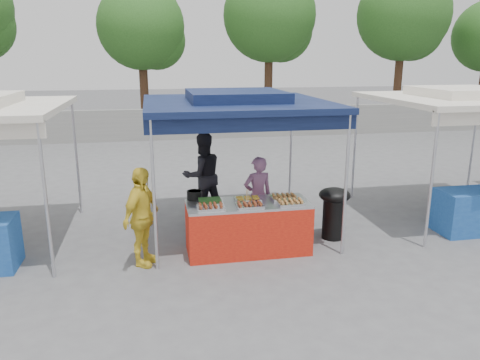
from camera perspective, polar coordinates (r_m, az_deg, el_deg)
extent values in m
plane|color=#5A5A5C|center=(8.00, 0.82, -8.38)|extent=(80.00, 80.00, 0.00)
cube|color=gray|center=(18.43, -6.16, 6.83)|extent=(40.00, 0.25, 1.20)
cylinder|color=silver|center=(6.99, -10.43, -2.08)|extent=(0.05, 0.05, 2.30)
cylinder|color=silver|center=(7.61, 12.77, -0.82)|extent=(0.05, 0.05, 2.30)
cylinder|color=silver|center=(9.90, -10.68, 2.92)|extent=(0.05, 0.05, 2.30)
cylinder|color=silver|center=(10.35, 6.19, 3.60)|extent=(0.05, 0.05, 2.30)
cube|color=#101B41|center=(8.37, -0.52, 9.33)|extent=(3.20, 3.20, 0.10)
cube|color=#101B41|center=(8.36, -0.53, 10.22)|extent=(1.65, 1.65, 0.18)
cube|color=#101B41|center=(6.93, 1.73, 6.91)|extent=(3.20, 0.04, 0.25)
cylinder|color=silver|center=(7.15, -22.54, -2.62)|extent=(0.05, 0.05, 2.30)
cylinder|color=silver|center=(10.01, -19.29, 2.47)|extent=(0.05, 0.05, 2.30)
cylinder|color=silver|center=(8.31, 22.30, -0.24)|extent=(0.05, 0.05, 2.30)
cylinder|color=silver|center=(10.88, 13.79, 3.81)|extent=(0.05, 0.05, 2.30)
cylinder|color=silver|center=(12.42, 26.52, 4.01)|extent=(0.05, 0.05, 2.30)
cube|color=silver|center=(10.19, 25.56, 8.90)|extent=(3.20, 3.20, 0.10)
cube|color=silver|center=(10.18, 25.65, 9.62)|extent=(1.65, 1.65, 0.18)
cylinder|color=#412819|center=(20.62, -11.63, 11.25)|extent=(0.36, 0.36, 3.91)
sphere|color=#2B5E1F|center=(20.62, -11.99, 17.91)|extent=(3.57, 3.57, 3.57)
sphere|color=#2B5E1F|center=(20.80, -10.18, 16.43)|extent=(2.46, 2.46, 2.46)
cylinder|color=#412819|center=(21.26, 3.48, 12.23)|extent=(0.36, 0.36, 4.36)
sphere|color=#2B5E1F|center=(21.30, 3.60, 19.43)|extent=(3.98, 3.98, 3.98)
sphere|color=#2B5E1F|center=(21.61, 5.06, 17.69)|extent=(2.74, 2.74, 2.74)
cylinder|color=#412819|center=(23.05, 18.72, 11.80)|extent=(0.36, 0.36, 4.44)
sphere|color=#2B5E1F|center=(23.10, 19.31, 18.55)|extent=(4.06, 4.06, 4.06)
sphere|color=#2B5E1F|center=(23.53, 20.24, 16.84)|extent=(2.79, 2.79, 2.79)
cube|color=red|center=(7.76, 0.98, -5.92)|extent=(2.00, 0.80, 0.81)
cube|color=silver|center=(7.62, 1.00, -2.93)|extent=(2.00, 0.80, 0.04)
cube|color=silver|center=(7.29, -3.59, -3.42)|extent=(0.42, 0.30, 0.05)
cube|color=brown|center=(7.28, -3.59, -3.14)|extent=(0.35, 0.25, 0.02)
cube|color=silver|center=(7.37, 1.18, -3.17)|extent=(0.42, 0.30, 0.05)
cube|color=brown|center=(7.36, 1.18, -2.90)|extent=(0.35, 0.25, 0.02)
cube|color=silver|center=(7.54, 6.21, -2.85)|extent=(0.42, 0.30, 0.05)
cube|color=#AF773C|center=(7.53, 6.21, -2.58)|extent=(0.35, 0.25, 0.02)
cube|color=silver|center=(7.58, -3.69, -2.70)|extent=(0.42, 0.30, 0.05)
cube|color=#27571E|center=(7.57, -3.69, -2.43)|extent=(0.35, 0.25, 0.02)
cube|color=silver|center=(7.70, 0.94, -2.38)|extent=(0.42, 0.30, 0.05)
cube|color=gold|center=(7.69, 0.95, -2.12)|extent=(0.35, 0.25, 0.02)
cube|color=silver|center=(7.80, 5.38, -2.21)|extent=(0.42, 0.30, 0.05)
cube|color=#AF773C|center=(7.79, 5.39, -1.95)|extent=(0.35, 0.25, 0.02)
cylinder|color=black|center=(7.80, -5.57, -1.84)|extent=(0.25, 0.25, 0.15)
cylinder|color=silver|center=(7.41, 0.92, -2.92)|extent=(0.07, 0.07, 0.09)
cylinder|color=black|center=(8.49, 11.31, -4.58)|extent=(0.38, 0.38, 0.75)
ellipsoid|color=black|center=(8.36, 11.47, -1.76)|extent=(0.55, 0.55, 0.25)
cube|color=#1435A3|center=(8.52, -2.39, -5.84)|extent=(0.49, 0.34, 0.29)
cube|color=#1435A3|center=(8.45, 2.64, -5.99)|extent=(0.50, 0.35, 0.30)
cube|color=#1435A3|center=(8.35, 2.66, -4.08)|extent=(0.49, 0.34, 0.29)
imported|color=#8A577E|center=(8.37, 2.17, -2.01)|extent=(0.58, 0.42, 1.46)
imported|color=black|center=(9.35, -4.57, 0.56)|extent=(0.98, 0.85, 1.71)
imported|color=yellow|center=(7.31, -11.90, -4.45)|extent=(0.79, 0.98, 1.56)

